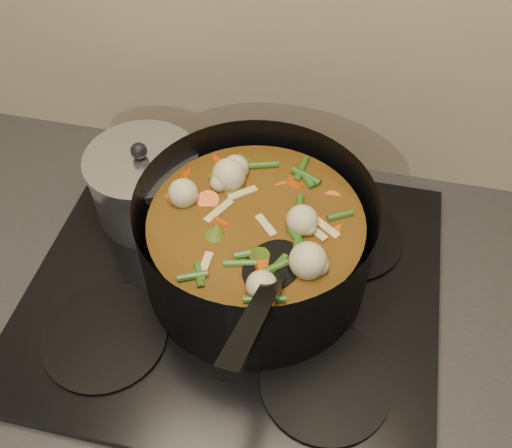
# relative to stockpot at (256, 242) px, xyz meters

# --- Properties ---
(counter) EXTENTS (2.64, 0.64, 0.91)m
(counter) POSITION_rel_stockpot_xyz_m (-0.03, -0.03, -0.55)
(counter) COLOR brown
(counter) RESTS_ON ground
(stovetop) EXTENTS (0.62, 0.54, 0.03)m
(stovetop) POSITION_rel_stockpot_xyz_m (-0.03, -0.03, -0.09)
(stovetop) COLOR black
(stovetop) RESTS_ON counter
(stockpot) EXTENTS (0.41, 0.50, 0.25)m
(stockpot) POSITION_rel_stockpot_xyz_m (0.00, 0.00, 0.00)
(stockpot) COLOR black
(stockpot) RESTS_ON stovetop
(saucepan) EXTENTS (0.18, 0.18, 0.15)m
(saucepan) POSITION_rel_stockpot_xyz_m (-0.21, 0.09, -0.02)
(saucepan) COLOR silver
(saucepan) RESTS_ON stovetop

